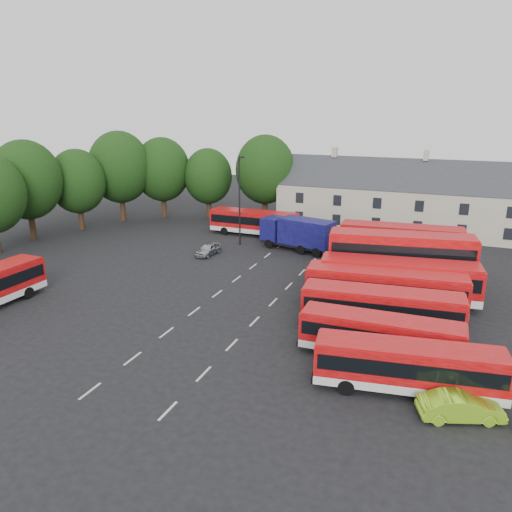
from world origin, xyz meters
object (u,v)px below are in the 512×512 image
object	(u,v)px
lime_car	(461,407)
bus_row_a	(408,364)
box_truck	(298,232)
lamppost	(240,199)
silver_car	(208,249)
bus_dd_south	(400,258)

from	to	relation	value
lime_car	bus_row_a	bearing A→B (deg)	40.99
box_truck	lamppost	world-z (taller)	lamppost
lamppost	box_truck	bearing A→B (deg)	2.90
silver_car	lime_car	size ratio (longest dim) A/B	0.87
bus_row_a	lamppost	size ratio (longest dim) A/B	1.04
box_truck	silver_car	bearing A→B (deg)	-134.24
lime_car	lamppost	world-z (taller)	lamppost
bus_row_a	lime_car	world-z (taller)	bus_row_a
bus_row_a	bus_dd_south	xyz separation A→B (m)	(-2.35, 16.48, 1.08)
bus_dd_south	lime_car	bearing A→B (deg)	-83.27
bus_dd_south	silver_car	size ratio (longest dim) A/B	3.35
lime_car	lamppost	bearing A→B (deg)	21.94
box_truck	lime_car	distance (m)	31.00
bus_row_a	box_truck	size ratio (longest dim) A/B	1.21
bus_dd_south	silver_car	distance (m)	20.12
bus_row_a	lamppost	world-z (taller)	lamppost
box_truck	lime_car	size ratio (longest dim) A/B	2.02
bus_dd_south	lime_car	size ratio (longest dim) A/B	2.91
box_truck	silver_car	xyz separation A→B (m)	(-8.23, -5.18, -1.37)
bus_row_a	lime_car	xyz separation A→B (m)	(2.76, -1.51, -1.02)
silver_car	lime_car	xyz separation A→B (m)	(24.91, -20.92, 0.07)
silver_car	lamppost	xyz separation A→B (m)	(1.54, 4.84, 4.66)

